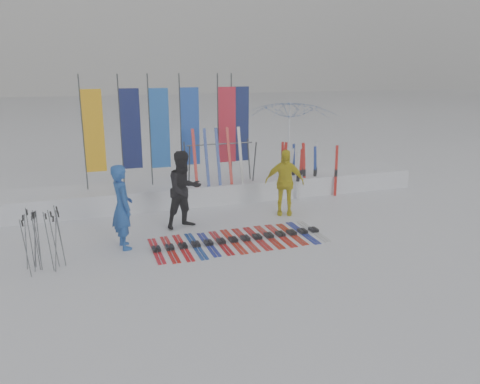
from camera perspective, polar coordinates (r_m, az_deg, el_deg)
name	(u,v)px	position (r m, az deg, el deg)	size (l,w,h in m)	color
ground	(255,255)	(10.36, 1.84, -7.64)	(120.00, 120.00, 0.00)	white
snow_bank	(202,190)	(14.43, -4.62, 0.19)	(14.00, 1.60, 0.60)	white
person_blue	(122,207)	(10.76, -14.17, -1.77)	(0.70, 0.46, 1.93)	#1B4BA1
person_black	(184,190)	(11.86, -6.83, 0.27)	(0.96, 0.75, 1.98)	black
person_yellow	(284,182)	(12.91, 5.44, 1.19)	(1.07, 0.45, 1.83)	yellow
tent_canopy	(290,140)	(16.75, 6.09, 6.29)	(3.18, 3.24, 2.92)	white
ski_row	(239,239)	(11.12, -0.13, -5.80)	(4.10, 1.70, 0.07)	red
pole_cluster	(42,240)	(10.27, -23.01, -5.45)	(0.76, 0.66, 1.26)	#595B60
feather_flags	(175,128)	(14.06, -7.98, 7.78)	(4.96, 0.25, 3.20)	#383A3F
ski_rack	(220,157)	(13.94, -2.44, 4.26)	(2.04, 0.80, 1.23)	#383A3F
upright_skis	(301,170)	(15.03, 7.39, 2.69)	(1.58, 1.10, 1.70)	silver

